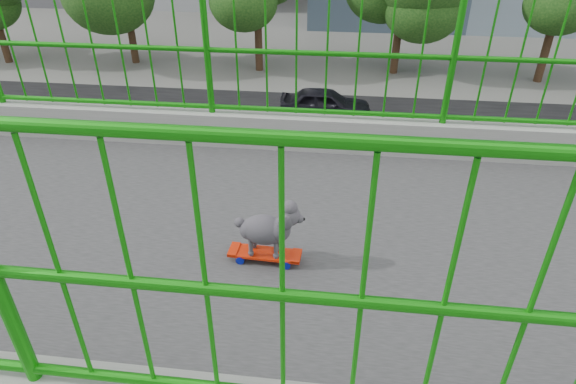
# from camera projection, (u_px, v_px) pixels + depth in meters

# --- Properties ---
(road) EXTENTS (18.00, 90.00, 0.02)m
(road) POSITION_uv_depth(u_px,v_px,m) (307.00, 178.00, 17.93)
(road) COLOR black
(road) RESTS_ON ground
(railing) EXTENTS (3.00, 24.00, 1.42)m
(railing) POSITION_uv_depth(u_px,v_px,m) (159.00, 205.00, 3.16)
(railing) COLOR gray
(railing) RESTS_ON footbridge
(skateboard) EXTENTS (0.15, 0.45, 0.06)m
(skateboard) POSITION_uv_depth(u_px,v_px,m) (265.00, 254.00, 2.99)
(skateboard) COLOR red
(skateboard) RESTS_ON footbridge
(poodle) EXTENTS (0.19, 0.43, 0.35)m
(poodle) POSITION_uv_depth(u_px,v_px,m) (268.00, 228.00, 2.88)
(poodle) COLOR #2F2C31
(poodle) RESTS_ON skateboard
(car_0) EXTENTS (1.76, 4.37, 1.49)m
(car_0) POSITION_uv_depth(u_px,v_px,m) (462.00, 311.00, 11.19)
(car_0) COLOR silver
(car_0) RESTS_ON ground
(car_2) EXTENTS (2.49, 5.40, 1.50)m
(car_2) POSITION_uv_depth(u_px,v_px,m) (388.00, 173.00, 16.74)
(car_2) COLOR black
(car_2) RESTS_ON ground
(car_3) EXTENTS (1.99, 4.89, 1.42)m
(car_3) POSITION_uv_depth(u_px,v_px,m) (513.00, 142.00, 18.96)
(car_3) COLOR #9B9A9F
(car_3) RESTS_ON ground
(car_4) EXTENTS (1.70, 4.22, 1.44)m
(car_4) POSITION_uv_depth(u_px,v_px,m) (325.00, 104.00, 22.44)
(car_4) COLOR black
(car_4) RESTS_ON ground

